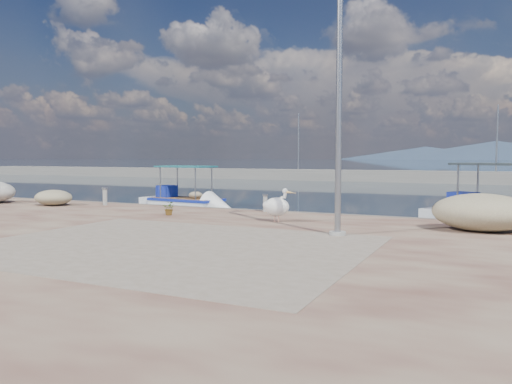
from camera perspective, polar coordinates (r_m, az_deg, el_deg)
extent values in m
plane|color=#162635|center=(14.99, -6.30, -5.88)|extent=(1400.00, 1400.00, 0.00)
cube|color=#552C24|center=(10.44, -24.16, -9.17)|extent=(44.00, 22.00, 0.50)
cube|color=gray|center=(11.90, -9.85, -6.04)|extent=(9.00, 7.00, 0.01)
cube|color=gray|center=(53.16, 17.05, 1.70)|extent=(120.00, 2.20, 1.20)
cylinder|color=gray|center=(56.17, 4.88, 5.45)|extent=(0.16, 0.16, 7.00)
cylinder|color=gray|center=(52.57, 25.82, 5.17)|extent=(0.16, 0.16, 7.00)
cone|color=#28384C|center=(667.12, 18.85, 4.25)|extent=(220.00, 220.00, 16.00)
cone|color=#28384C|center=(662.61, 25.77, 4.33)|extent=(280.00, 280.00, 22.00)
cube|color=white|center=(25.43, -7.98, -1.68)|extent=(5.35, 2.31, 0.85)
cube|color=navy|center=(25.39, -7.99, -0.83)|extent=(3.91, 2.19, 0.13)
cube|color=#B41A16|center=(25.43, -7.98, -1.79)|extent=(3.91, 2.17, 0.11)
cube|color=navy|center=(26.22, -10.15, 0.08)|extent=(0.89, 0.89, 0.63)
cube|color=#185B61|center=(25.31, -8.03, 2.90)|extent=(3.02, 1.94, 0.07)
cube|color=white|center=(20.09, 26.09, -3.54)|extent=(5.95, 4.25, 0.94)
cube|color=navy|center=(20.05, 26.13, -2.35)|extent=(4.55, 3.58, 0.14)
cube|color=#B41A16|center=(20.10, 26.09, -3.69)|extent=(4.54, 3.56, 0.12)
cube|color=navy|center=(20.67, 22.60, -0.96)|extent=(1.19, 1.19, 0.69)
cube|color=#252D30|center=(19.94, 26.29, 2.87)|extent=(3.61, 3.01, 0.08)
cylinder|color=tan|center=(15.96, 2.16, -2.94)|extent=(0.04, 0.04, 0.28)
cylinder|color=tan|center=(15.90, 2.59, -2.97)|extent=(0.04, 0.04, 0.28)
ellipsoid|color=silver|center=(15.89, 2.38, -1.69)|extent=(0.87, 0.58, 0.59)
cylinder|color=silver|center=(15.75, 3.20, -0.67)|extent=(0.20, 0.12, 0.50)
sphere|color=silver|center=(15.71, 3.33, 0.12)|extent=(0.17, 0.17, 0.17)
cone|color=#E9B05A|center=(15.63, 3.97, -0.05)|extent=(0.41, 0.12, 0.12)
cylinder|color=gray|center=(13.36, 9.47, 10.10)|extent=(0.16, 0.16, 7.00)
cylinder|color=gray|center=(13.44, 9.30, -4.68)|extent=(0.44, 0.44, 0.10)
cylinder|color=gray|center=(18.91, 1.07, -1.30)|extent=(0.16, 0.16, 0.64)
cylinder|color=gray|center=(18.89, 1.07, -0.34)|extent=(0.22, 0.22, 0.05)
cylinder|color=gray|center=(22.48, -16.88, -0.51)|extent=(0.19, 0.19, 0.73)
cylinder|color=gray|center=(22.46, -16.90, 0.42)|extent=(0.25, 0.25, 0.06)
imported|color=#33722D|center=(18.06, -9.87, -1.84)|extent=(0.52, 0.47, 0.50)
ellipsoid|color=#BBB28B|center=(15.30, 24.43, -2.13)|extent=(2.69, 1.92, 1.06)
ellipsoid|color=#BBB28B|center=(23.08, -22.14, -0.60)|extent=(1.72, 1.34, 0.67)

